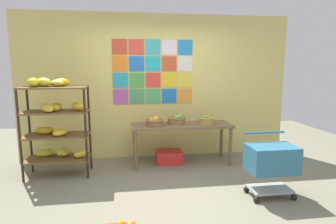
# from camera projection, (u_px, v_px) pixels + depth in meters

# --- Properties ---
(ground) EXTENTS (9.34, 9.34, 0.00)m
(ground) POSITION_uv_depth(u_px,v_px,m) (170.00, 194.00, 3.74)
(ground) COLOR slate
(back_wall_with_art) EXTENTS (5.04, 0.07, 2.66)m
(back_wall_with_art) POSITION_uv_depth(u_px,v_px,m) (157.00, 87.00, 5.19)
(back_wall_with_art) COLOR #DCCB6E
(back_wall_with_art) RESTS_ON ground
(banana_shelf_unit) EXTENTS (0.97, 0.54, 1.54)m
(banana_shelf_unit) POSITION_uv_depth(u_px,v_px,m) (56.00, 120.00, 4.30)
(banana_shelf_unit) COLOR #2E2317
(banana_shelf_unit) RESTS_ON ground
(display_table) EXTENTS (1.76, 0.59, 0.71)m
(display_table) POSITION_uv_depth(u_px,v_px,m) (181.00, 129.00, 4.87)
(display_table) COLOR brown
(display_table) RESTS_ON ground
(fruit_basket_back_left) EXTENTS (0.29, 0.29, 0.16)m
(fruit_basket_back_left) POSITION_uv_depth(u_px,v_px,m) (207.00, 120.00, 4.87)
(fruit_basket_back_left) COLOR #B58C47
(fruit_basket_back_left) RESTS_ON display_table
(fruit_basket_left) EXTENTS (0.32, 0.32, 0.17)m
(fruit_basket_left) POSITION_uv_depth(u_px,v_px,m) (155.00, 122.00, 4.74)
(fruit_basket_left) COLOR olive
(fruit_basket_left) RESTS_ON display_table
(fruit_basket_right) EXTENTS (0.33, 0.33, 0.17)m
(fruit_basket_right) POSITION_uv_depth(u_px,v_px,m) (177.00, 120.00, 4.90)
(fruit_basket_right) COLOR olive
(fruit_basket_right) RESTS_ON display_table
(produce_crate_under_table) EXTENTS (0.45, 0.34, 0.22)m
(produce_crate_under_table) POSITION_uv_depth(u_px,v_px,m) (169.00, 157.00, 4.96)
(produce_crate_under_table) COLOR red
(produce_crate_under_table) RESTS_ON ground
(shopping_cart) EXTENTS (0.61, 0.45, 0.83)m
(shopping_cart) POSITION_uv_depth(u_px,v_px,m) (271.00, 161.00, 3.62)
(shopping_cart) COLOR black
(shopping_cart) RESTS_ON ground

